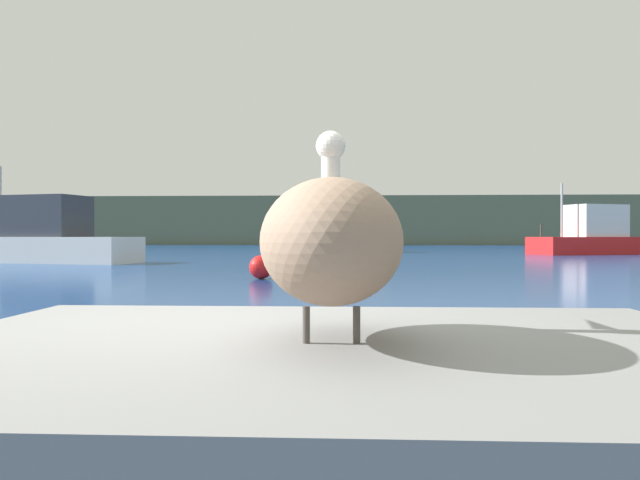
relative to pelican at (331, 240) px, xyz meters
The scene contains 8 objects.
ground_plane 1.56m from the pelican, 137.26° to the left, with size 260.00×260.00×0.00m, color navy.
hillside_backdrop 73.72m from the pelican, 90.68° to the left, with size 140.00×17.87×5.33m, color #5B664C.
pier_dock 0.71m from the pelican, 87.74° to the right, with size 3.47×2.48×0.59m, color gray.
pelican is the anchor object (origin of this frame).
fishing_boat_yellow 36.70m from the pelican, 91.29° to the left, with size 7.13×3.87×3.96m.
fishing_boat_white 23.55m from the pelican, 118.97° to the left, with size 7.50×3.80×3.72m.
fishing_boat_red 35.23m from the pelican, 67.58° to the left, with size 7.74×4.87×3.84m.
mooring_buoy 12.32m from the pelican, 99.57° to the left, with size 0.56×0.56×0.56m, color red.
Camera 1 is at (0.95, -3.39, 1.03)m, focal length 35.32 mm.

